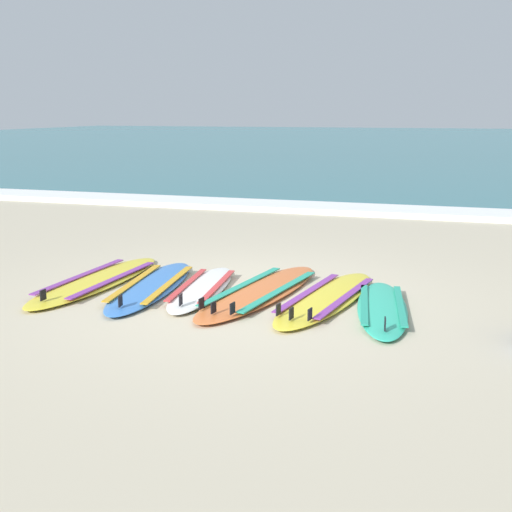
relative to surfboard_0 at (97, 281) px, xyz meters
The scene contains 9 objects.
ground_plane 1.80m from the surfboard_0, ahead, with size 80.00×80.00×0.00m, color #C1B599.
sea 35.75m from the surfboard_0, 87.11° to the left, with size 80.00×60.00×0.10m, color teal.
wave_foam_strip 6.51m from the surfboard_0, 73.94° to the left, with size 80.00×1.10×0.11m, color white.
surfboard_0 is the anchor object (origin of this frame).
surfboard_1 0.71m from the surfboard_0, ahead, with size 0.81×2.33×0.18m.
surfboard_2 1.29m from the surfboard_0, ahead, with size 0.67×1.99×0.18m.
surfboard_3 1.94m from the surfboard_0, ahead, with size 1.09×2.61×0.18m.
surfboard_4 2.68m from the surfboard_0, ahead, with size 1.00×2.41×0.18m.
surfboard_5 3.28m from the surfboard_0, ahead, with size 0.75×2.01×0.18m.
Camera 1 is at (2.05, -6.36, 1.97)m, focal length 45.46 mm.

